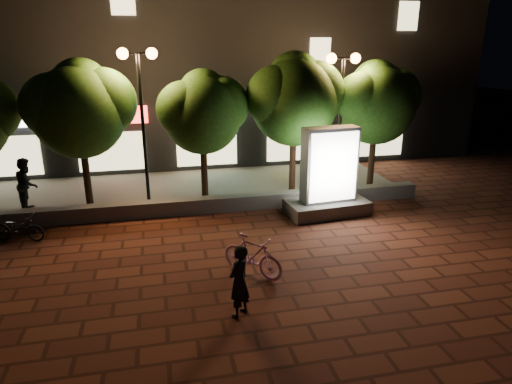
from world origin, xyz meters
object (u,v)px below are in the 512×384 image
object	(u,v)px
ad_kiosk	(328,180)
tree_mid	(203,109)
scooter_pink	(252,256)
rider	(239,281)
tree_right	(295,97)
pedestrian	(27,184)
tree_far_right	(377,100)
street_lamp_right	(342,87)
street_lamp_left	(140,87)
tree_left	(80,106)
scooter_parked	(18,228)

from	to	relation	value
ad_kiosk	tree_mid	bearing A→B (deg)	146.56
scooter_pink	rider	xyz separation A→B (m)	(-0.62, -1.63, 0.28)
tree_right	rider	world-z (taller)	tree_right
rider	pedestrian	xyz separation A→B (m)	(-5.77, 7.49, 0.17)
scooter_pink	tree_far_right	bearing A→B (deg)	1.82
tree_right	street_lamp_right	world-z (taller)	tree_right
street_lamp_left	tree_right	bearing A→B (deg)	2.81
tree_left	ad_kiosk	xyz separation A→B (m)	(7.73, -2.47, -2.28)
street_lamp_right	pedestrian	distance (m)	11.27
tree_left	rider	size ratio (longest dim) A/B	3.08
street_lamp_left	street_lamp_right	distance (m)	7.00
tree_mid	ad_kiosk	size ratio (longest dim) A/B	1.55
ad_kiosk	rider	world-z (taller)	ad_kiosk
tree_left	tree_right	distance (m)	7.30
scooter_pink	tree_right	bearing A→B (deg)	21.65
tree_right	scooter_parked	bearing A→B (deg)	-163.69
pedestrian	rider	bearing A→B (deg)	-145.60
tree_right	tree_far_right	world-z (taller)	tree_right
tree_right	scooter_pink	bearing A→B (deg)	-115.44
tree_mid	scooter_parked	xyz separation A→B (m)	(-5.66, -2.62, -2.82)
tree_mid	tree_right	xyz separation A→B (m)	(3.31, 0.00, 0.35)
street_lamp_right	scooter_pink	bearing A→B (deg)	-128.12
tree_far_right	street_lamp_right	size ratio (longest dim) A/B	0.96
tree_mid	ad_kiosk	xyz separation A→B (m)	(3.74, -2.47, -2.05)
tree_far_right	tree_right	bearing A→B (deg)	180.00
tree_right	pedestrian	xyz separation A→B (m)	(-9.24, -0.13, -2.60)
tree_left	street_lamp_left	bearing A→B (deg)	-7.70
pedestrian	street_lamp_right	bearing A→B (deg)	-93.88
scooter_pink	rider	world-z (taller)	rider
tree_right	street_lamp_left	xyz separation A→B (m)	(-5.36, -0.26, 0.46)
tree_mid	street_lamp_left	size ratio (longest dim) A/B	0.87
tree_right	scooter_parked	world-z (taller)	tree_right
tree_mid	scooter_pink	size ratio (longest dim) A/B	2.66
tree_far_right	ad_kiosk	size ratio (longest dim) A/B	1.64
street_lamp_right	scooter_pink	xyz separation A→B (m)	(-4.49, -5.73, -3.38)
tree_right	scooter_pink	size ratio (longest dim) A/B	2.99
tree_right	rider	size ratio (longest dim) A/B	3.19
tree_far_right	pedestrian	world-z (taller)	tree_far_right
tree_left	tree_mid	distance (m)	4.00
tree_far_right	scooter_parked	distance (m)	12.79
ad_kiosk	pedestrian	xyz separation A→B (m)	(-9.67, 2.33, -0.20)
pedestrian	street_lamp_left	bearing A→B (deg)	-95.10
tree_mid	street_lamp_right	distance (m)	5.00
tree_right	ad_kiosk	bearing A→B (deg)	-80.06
street_lamp_left	rider	size ratio (longest dim) A/B	3.26
tree_mid	ad_kiosk	bearing A→B (deg)	-33.44
tree_right	tree_far_right	size ratio (longest dim) A/B	1.06
tree_left	tree_far_right	world-z (taller)	tree_left
scooter_pink	scooter_parked	bearing A→B (deg)	108.24
street_lamp_right	rider	distance (m)	9.48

